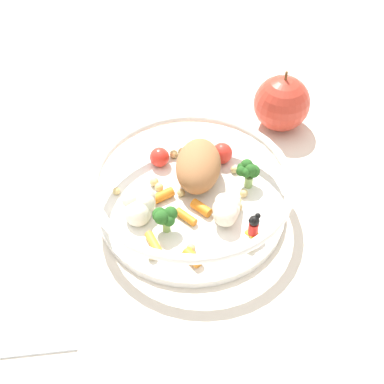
# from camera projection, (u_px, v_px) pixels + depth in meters

# --- Properties ---
(ground_plane) EXTENTS (2.40, 2.40, 0.00)m
(ground_plane) POSITION_uv_depth(u_px,v_px,m) (194.00, 221.00, 0.62)
(ground_plane) COLOR silver
(food_container) EXTENTS (0.24, 0.24, 0.06)m
(food_container) POSITION_uv_depth(u_px,v_px,m) (192.00, 190.00, 0.61)
(food_container) COLOR white
(food_container) RESTS_ON ground_plane
(loose_apple) EXTENTS (0.08, 0.08, 0.09)m
(loose_apple) POSITION_uv_depth(u_px,v_px,m) (282.00, 103.00, 0.71)
(loose_apple) COLOR #BC3828
(loose_apple) RESTS_ON ground_plane
(folded_napkin) EXTENTS (0.17, 0.16, 0.01)m
(folded_napkin) POSITION_uv_depth(u_px,v_px,m) (31.00, 292.00, 0.55)
(folded_napkin) COLOR white
(folded_napkin) RESTS_ON ground_plane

